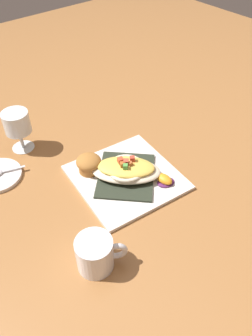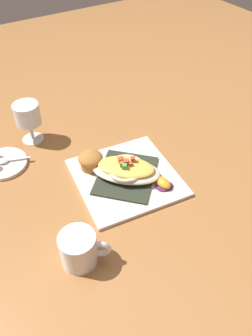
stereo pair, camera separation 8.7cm
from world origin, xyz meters
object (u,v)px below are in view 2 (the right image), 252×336
(gratin_dish, at_px, (126,169))
(muffin, at_px, (91,160))
(spoon, at_px, (4,161))
(creamer_saucer, at_px, (3,164))
(square_plate, at_px, (126,177))
(orange_garnish, at_px, (163,184))
(coffee_mug, at_px, (80,250))
(stemmed_glass, at_px, (28,116))

(gratin_dish, height_order, muffin, gratin_dish)
(muffin, xyz_separation_m, spoon, (-0.15, -0.20, -0.02))
(creamer_saucer, bearing_deg, gratin_dish, 48.96)
(square_plate, xyz_separation_m, spoon, (-0.23, -0.26, 0.01))
(orange_garnish, bearing_deg, creamer_saucer, -133.68)
(square_plate, bearing_deg, gratin_dish, -112.04)
(gratin_dish, distance_m, creamer_saucer, 0.35)
(square_plate, bearing_deg, orange_garnish, 37.32)
(square_plate, height_order, orange_garnish, orange_garnish)
(muffin, bearing_deg, spoon, -126.86)
(creamer_saucer, bearing_deg, square_plate, 48.97)
(muffin, xyz_separation_m, creamer_saucer, (-0.15, -0.20, -0.03))
(orange_garnish, bearing_deg, spoon, -133.95)
(coffee_mug, xyz_separation_m, creamer_saucer, (-0.39, -0.05, -0.03))
(stemmed_glass, xyz_separation_m, spoon, (0.07, -0.11, -0.07))
(square_plate, height_order, spoon, spoon)
(coffee_mug, bearing_deg, square_plate, 126.38)
(orange_garnish, xyz_separation_m, creamer_saucer, (-0.31, -0.33, -0.01))
(orange_garnish, height_order, stemmed_glass, stemmed_glass)
(gratin_dish, height_order, stemmed_glass, stemmed_glass)
(orange_garnish, distance_m, stemmed_glass, 0.44)
(coffee_mug, relative_size, stemmed_glass, 0.81)
(gratin_dish, xyz_separation_m, spoon, (-0.23, -0.26, -0.02))
(stemmed_glass, bearing_deg, square_plate, 26.97)
(square_plate, xyz_separation_m, gratin_dish, (-0.00, -0.00, 0.03))
(square_plate, relative_size, spoon, 2.76)
(coffee_mug, bearing_deg, creamer_saucer, -172.42)
(coffee_mug, distance_m, creamer_saucer, 0.39)
(gratin_dish, bearing_deg, muffin, -142.22)
(gratin_dish, relative_size, orange_garnish, 3.57)
(creamer_saucer, bearing_deg, orange_garnish, 46.32)
(orange_garnish, bearing_deg, stemmed_glass, -150.59)
(coffee_mug, bearing_deg, muffin, 147.67)
(gratin_dish, xyz_separation_m, muffin, (-0.08, -0.06, 0.00))
(muffin, distance_m, spoon, 0.25)
(orange_garnish, distance_m, spoon, 0.45)
(orange_garnish, relative_size, creamer_saucer, 0.42)
(square_plate, relative_size, stemmed_glass, 2.12)
(muffin, distance_m, creamer_saucer, 0.25)
(creamer_saucer, bearing_deg, stemmed_glass, 121.02)
(coffee_mug, distance_m, stemmed_glass, 0.46)
(gratin_dish, height_order, coffee_mug, coffee_mug)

